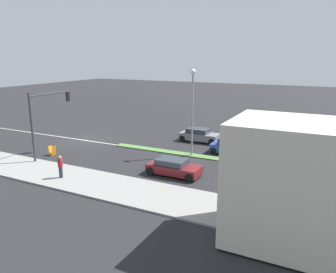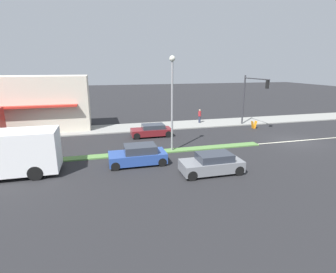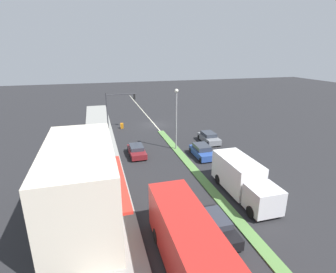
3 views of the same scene
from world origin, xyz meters
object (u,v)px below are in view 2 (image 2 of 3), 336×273
object	(u,v)px
pedestrian	(200,116)
coupe_blue	(138,155)
suv_grey	(212,164)
sedan_maroon	(152,131)
street_lamp	(172,92)
warning_aframe_sign	(254,125)
traffic_signal_main	(251,93)

from	to	relation	value
pedestrian	coupe_blue	bearing A→B (deg)	141.80
suv_grey	sedan_maroon	world-z (taller)	suv_grey
street_lamp	pedestrian	distance (m)	11.78
warning_aframe_sign	coupe_blue	distance (m)	15.95
traffic_signal_main	sedan_maroon	distance (m)	11.90
traffic_signal_main	coupe_blue	distance (m)	16.40
traffic_signal_main	suv_grey	world-z (taller)	traffic_signal_main
warning_aframe_sign	sedan_maroon	distance (m)	11.62
pedestrian	coupe_blue	xyz separation A→B (m)	(-11.57, 9.10, -0.30)
street_lamp	suv_grey	distance (m)	6.61
street_lamp	warning_aframe_sign	world-z (taller)	street_lamp
suv_grey	sedan_maroon	distance (m)	10.19
warning_aframe_sign	coupe_blue	world-z (taller)	coupe_blue
suv_grey	traffic_signal_main	bearing A→B (deg)	-40.20
warning_aframe_sign	coupe_blue	xyz separation A→B (m)	(-7.64, 14.00, 0.23)
street_lamp	warning_aframe_sign	bearing A→B (deg)	-63.53
street_lamp	traffic_signal_main	bearing A→B (deg)	-60.18
traffic_signal_main	street_lamp	world-z (taller)	street_lamp
pedestrian	coupe_blue	distance (m)	14.72
street_lamp	sedan_maroon	xyz separation A→B (m)	(5.00, 0.68, -4.19)
coupe_blue	pedestrian	bearing A→B (deg)	-38.20
street_lamp	sedan_maroon	bearing A→B (deg)	7.79
suv_grey	pedestrian	bearing A→B (deg)	-18.29
traffic_signal_main	pedestrian	bearing A→B (deg)	55.12
suv_grey	sedan_maroon	bearing A→B (deg)	11.14
traffic_signal_main	warning_aframe_sign	distance (m)	3.55
traffic_signal_main	warning_aframe_sign	xyz separation A→B (m)	(-0.68, -0.24, -3.47)
warning_aframe_sign	street_lamp	bearing A→B (deg)	116.47
traffic_signal_main	pedestrian	xyz separation A→B (m)	(3.24, 4.65, -2.94)
sedan_maroon	coupe_blue	world-z (taller)	coupe_blue
street_lamp	sedan_maroon	world-z (taller)	street_lamp
street_lamp	coupe_blue	bearing A→B (deg)	125.62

